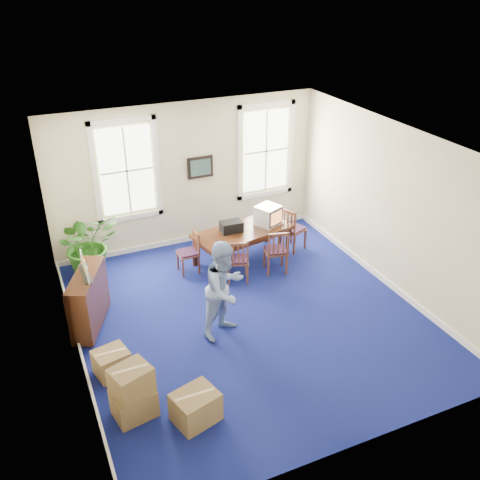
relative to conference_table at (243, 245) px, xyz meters
name	(u,v)px	position (x,y,z in m)	size (l,w,h in m)	color
floor	(248,316)	(-0.75, -1.93, -0.35)	(6.50, 6.50, 0.00)	navy
ceiling	(250,146)	(-0.75, -1.93, 2.85)	(6.50, 6.50, 0.00)	white
wall_back	(187,175)	(-0.75, 1.32, 1.25)	(6.50, 6.50, 0.00)	beige
wall_front	(363,353)	(-0.75, -5.18, 1.25)	(6.50, 6.50, 0.00)	beige
wall_left	(65,275)	(-3.75, -1.93, 1.25)	(6.50, 6.50, 0.00)	beige
wall_right	(393,208)	(2.25, -1.93, 1.25)	(6.50, 6.50, 0.00)	beige
baseboard_back	(190,238)	(-0.75, 1.29, -0.29)	(6.00, 0.04, 0.12)	white
baseboard_left	(82,356)	(-3.72, -1.93, -0.29)	(0.04, 6.50, 0.12)	white
baseboard_right	(382,278)	(2.22, -1.93, -0.29)	(0.04, 6.50, 0.12)	white
window_left	(127,171)	(-2.05, 1.30, 1.55)	(1.40, 0.12, 2.20)	white
window_right	(266,151)	(1.15, 1.30, 1.55)	(1.40, 0.12, 2.20)	white
wall_picture	(200,167)	(-0.45, 1.27, 1.40)	(0.58, 0.06, 0.48)	black
conference_table	(243,245)	(0.00, 0.00, 0.00)	(2.08, 0.94, 0.71)	#411F0F
crt_tv	(268,215)	(0.61, 0.05, 0.56)	(0.46, 0.51, 0.42)	#B7B7BC
game_console	(280,222)	(0.90, 0.00, 0.38)	(0.14, 0.18, 0.05)	white
equipment_bag	(231,226)	(-0.24, 0.05, 0.47)	(0.45, 0.29, 0.22)	black
chair_near_left	(238,259)	(-0.42, -0.71, 0.12)	(0.42, 0.42, 0.94)	brown
chair_near_right	(276,250)	(0.42, -0.71, 0.14)	(0.44, 0.44, 0.98)	brown
chair_end_left	(188,253)	(-1.23, 0.00, 0.09)	(0.40, 0.40, 0.89)	brown
chair_end_right	(293,228)	(1.23, 0.00, 0.15)	(0.45, 0.45, 1.01)	brown
man	(225,289)	(-1.30, -2.19, 0.52)	(0.86, 0.66, 1.75)	#7E9BCD
credenza	(89,302)	(-3.40, -1.08, 0.15)	(0.37, 1.29, 1.01)	#411F0F
brochure_rack	(85,268)	(-3.38, -1.08, 0.82)	(0.13, 0.75, 0.33)	#99999E
potted_plant	(88,244)	(-3.08, 0.73, 0.33)	(1.23, 1.07, 1.37)	#1F5013
cardboard_boxes	(146,382)	(-3.00, -3.34, 0.08)	(1.53, 1.53, 0.87)	olive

